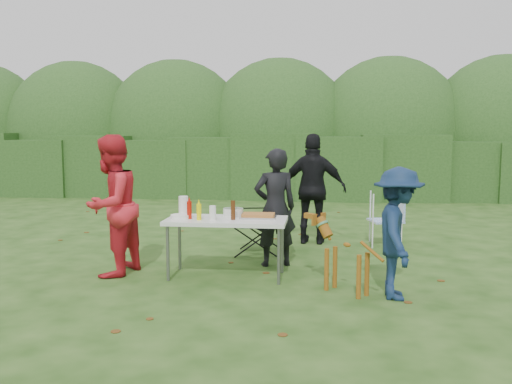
# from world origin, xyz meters

# --- Properties ---
(ground) EXTENTS (80.00, 80.00, 0.00)m
(ground) POSITION_xyz_m (0.00, 0.00, 0.00)
(ground) COLOR #1E4211
(hedge_row) EXTENTS (22.00, 1.40, 1.70)m
(hedge_row) POSITION_xyz_m (0.00, 8.00, 0.85)
(hedge_row) COLOR #23471C
(hedge_row) RESTS_ON ground
(shrub_backdrop) EXTENTS (20.00, 2.60, 3.20)m
(shrub_backdrop) POSITION_xyz_m (0.00, 9.60, 1.60)
(shrub_backdrop) COLOR #3D6628
(shrub_backdrop) RESTS_ON ground
(folding_table) EXTENTS (1.50, 0.70, 0.74)m
(folding_table) POSITION_xyz_m (0.09, -0.13, 0.69)
(folding_table) COLOR silver
(folding_table) RESTS_ON ground
(person_cook) EXTENTS (0.68, 0.55, 1.60)m
(person_cook) POSITION_xyz_m (0.64, 0.51, 0.80)
(person_cook) COLOR black
(person_cook) RESTS_ON ground
(person_red_jacket) EXTENTS (0.84, 0.99, 1.79)m
(person_red_jacket) POSITION_xyz_m (-1.37, -0.22, 0.89)
(person_red_jacket) COLOR red
(person_red_jacket) RESTS_ON ground
(person_black_puffy) EXTENTS (1.08, 0.53, 1.79)m
(person_black_puffy) POSITION_xyz_m (1.14, 2.04, 0.89)
(person_black_puffy) COLOR black
(person_black_puffy) RESTS_ON ground
(child) EXTENTS (0.57, 0.95, 1.45)m
(child) POSITION_xyz_m (2.10, -0.77, 0.72)
(child) COLOR #122646
(child) RESTS_ON ground
(dog) EXTENTS (0.92, 0.84, 0.85)m
(dog) POSITION_xyz_m (1.56, -0.66, 0.42)
(dog) COLOR brown
(dog) RESTS_ON ground
(camping_chair) EXTENTS (0.77, 0.77, 1.03)m
(camping_chair) POSITION_xyz_m (0.33, 1.20, 0.52)
(camping_chair) COLOR black
(camping_chair) RESTS_ON ground
(lawn_chair) EXTENTS (0.63, 0.63, 0.88)m
(lawn_chair) POSITION_xyz_m (2.29, 2.01, 0.44)
(lawn_chair) COLOR #386CC8
(lawn_chair) RESTS_ON ground
(food_tray) EXTENTS (0.45, 0.30, 0.02)m
(food_tray) POSITION_xyz_m (0.48, -0.02, 0.75)
(food_tray) COLOR #B7B7BA
(food_tray) RESTS_ON folding_table
(focaccia_bread) EXTENTS (0.40, 0.26, 0.04)m
(focaccia_bread) POSITION_xyz_m (0.48, -0.02, 0.78)
(focaccia_bread) COLOR #AE6B2E
(focaccia_bread) RESTS_ON food_tray
(mustard_bottle) EXTENTS (0.06, 0.06, 0.20)m
(mustard_bottle) POSITION_xyz_m (-0.23, -0.26, 0.84)
(mustard_bottle) COLOR #EBE006
(mustard_bottle) RESTS_ON folding_table
(ketchup_bottle) EXTENTS (0.06, 0.06, 0.22)m
(ketchup_bottle) POSITION_xyz_m (-0.37, -0.20, 0.85)
(ketchup_bottle) COLOR #A91408
(ketchup_bottle) RESTS_ON folding_table
(beer_bottle) EXTENTS (0.06, 0.06, 0.24)m
(beer_bottle) POSITION_xyz_m (0.18, -0.20, 0.86)
(beer_bottle) COLOR #47230F
(beer_bottle) RESTS_ON folding_table
(paper_towel_roll) EXTENTS (0.12, 0.12, 0.26)m
(paper_towel_roll) POSITION_xyz_m (-0.49, -0.01, 0.87)
(paper_towel_roll) COLOR white
(paper_towel_roll) RESTS_ON folding_table
(cup_stack) EXTENTS (0.08, 0.08, 0.18)m
(cup_stack) POSITION_xyz_m (-0.06, -0.27, 0.83)
(cup_stack) COLOR white
(cup_stack) RESTS_ON folding_table
(pasta_bowl) EXTENTS (0.26, 0.26, 0.10)m
(pasta_bowl) POSITION_xyz_m (0.14, 0.09, 0.79)
(pasta_bowl) COLOR silver
(pasta_bowl) RESTS_ON folding_table
(plate_stack) EXTENTS (0.24, 0.24, 0.05)m
(plate_stack) POSITION_xyz_m (-0.49, -0.19, 0.77)
(plate_stack) COLOR white
(plate_stack) RESTS_ON folding_table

